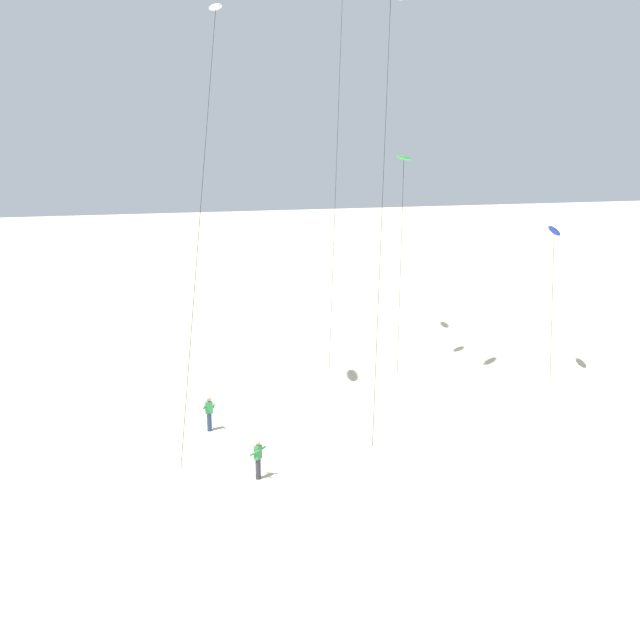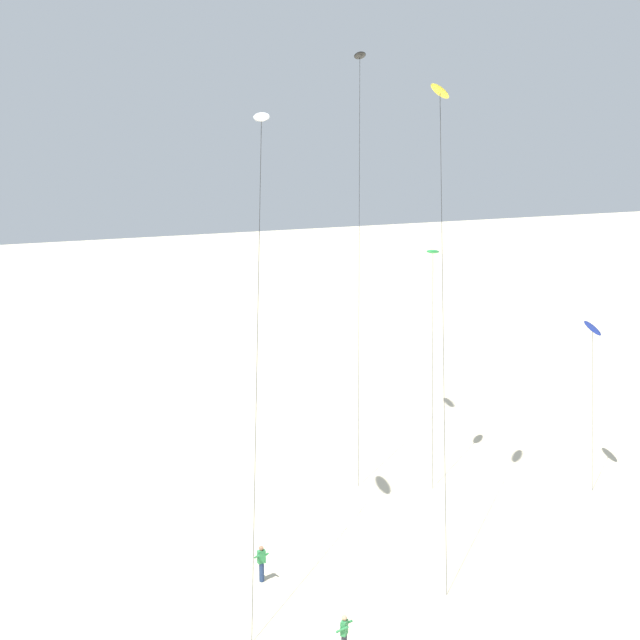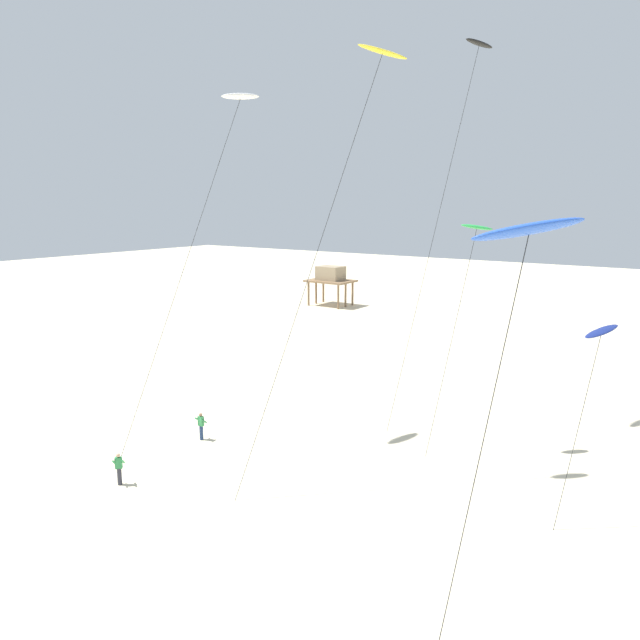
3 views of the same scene
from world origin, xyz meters
The scene contains 10 objects.
ground_plane centered at (0.00, 0.00, 0.00)m, with size 260.00×260.00×0.00m, color beige.
kite_navy centered at (12.27, 14.03, 8.48)m, with size 1.54×3.01×8.86m.
kite_white centered at (-7.14, 13.12, 19.48)m, with size 3.95×8.26×20.09m.
kite_blue centered at (12.18, 2.74, 13.18)m, with size 2.68×4.24×13.73m.
kite_green centered at (4.86, 18.66, 12.40)m, with size 2.16×3.54×12.85m.
kite_black centered at (2.64, 23.37, 22.75)m, with size 3.31×6.71×23.45m.
kite_yellow centered at (1.71, 13.29, 20.45)m, with size 4.57×8.31×21.32m.
kite_flyer_nearest centered at (-8.41, 10.48, 0.89)m, with size 0.53×0.51×1.67m.
kite_flyer_middle centered at (-7.53, 4.06, 0.89)m, with size 0.73×0.73×1.67m.
stilt_house centered at (-28.66, 54.17, 4.03)m, with size 6.14×4.48×5.43m.
Camera 3 is at (16.55, -12.70, 13.90)m, focal length 33.22 mm.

